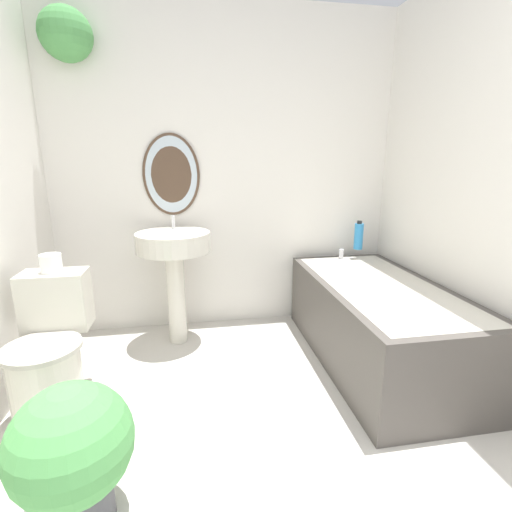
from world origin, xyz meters
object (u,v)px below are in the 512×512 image
(toilet, at_px, (50,355))
(toilet_paper_roll, at_px, (51,263))
(pedestal_sink, at_px, (174,256))
(bathtub, at_px, (377,321))
(shampoo_bottle, at_px, (359,236))
(potted_plant, at_px, (73,450))

(toilet, distance_m, toilet_paper_roll, 0.49)
(pedestal_sink, bearing_deg, toilet, -132.66)
(toilet, height_order, bathtub, toilet)
(bathtub, bearing_deg, pedestal_sink, 158.89)
(shampoo_bottle, bearing_deg, toilet, -158.51)
(toilet, distance_m, pedestal_sink, 0.98)
(toilet, relative_size, pedestal_sink, 0.78)
(bathtub, relative_size, potted_plant, 2.71)
(shampoo_bottle, bearing_deg, potted_plant, -138.88)
(potted_plant, bearing_deg, toilet, 113.59)
(bathtub, distance_m, shampoo_bottle, 0.79)
(pedestal_sink, xyz_separation_m, toilet_paper_roll, (-0.63, -0.49, 0.11))
(shampoo_bottle, height_order, potted_plant, shampoo_bottle)
(toilet_paper_roll, bearing_deg, toilet, -90.00)
(pedestal_sink, xyz_separation_m, bathtub, (1.31, -0.50, -0.37))
(toilet, relative_size, shampoo_bottle, 3.11)
(toilet, relative_size, potted_plant, 1.29)
(pedestal_sink, relative_size, toilet_paper_roll, 8.35)
(toilet, distance_m, bathtub, 1.94)
(pedestal_sink, height_order, bathtub, pedestal_sink)
(toilet, xyz_separation_m, bathtub, (1.93, 0.17, -0.03))
(toilet, xyz_separation_m, toilet_paper_roll, (0.00, 0.19, 0.45))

